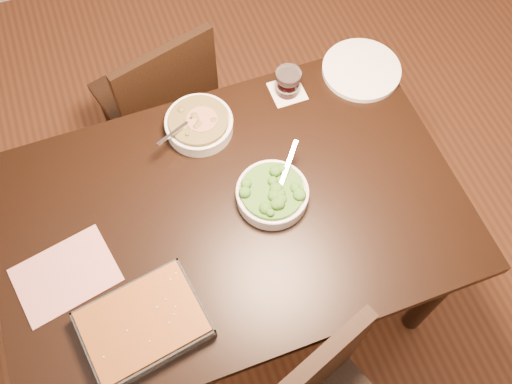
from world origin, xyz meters
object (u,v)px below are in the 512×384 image
(baking_dish, at_px, (144,324))
(wine_tumbler, at_px, (288,82))
(broccoli_bowl, at_px, (272,194))
(dinner_plate, at_px, (361,70))
(stew_bowl, at_px, (199,124))
(chair_far, at_px, (161,98))
(table, at_px, (231,224))

(baking_dish, bearing_deg, wine_tumbler, 33.61)
(broccoli_bowl, xyz_separation_m, dinner_plate, (0.46, 0.35, -0.02))
(stew_bowl, height_order, chair_far, chair_far)
(baking_dish, bearing_deg, dinner_plate, 23.73)
(stew_bowl, height_order, broccoli_bowl, broccoli_bowl)
(chair_far, bearing_deg, stew_bowl, 84.51)
(table, bearing_deg, dinner_plate, 30.24)
(baking_dish, distance_m, dinner_plate, 1.11)
(table, height_order, broccoli_bowl, broccoli_bowl)
(baking_dish, bearing_deg, chair_far, 64.99)
(stew_bowl, xyz_separation_m, chair_far, (-0.07, 0.38, -0.31))
(table, relative_size, stew_bowl, 6.18)
(broccoli_bowl, height_order, chair_far, chair_far)
(dinner_plate, bearing_deg, stew_bowl, -176.55)
(stew_bowl, xyz_separation_m, wine_tumbler, (0.32, 0.04, 0.02))
(dinner_plate, distance_m, chair_far, 0.80)
(stew_bowl, relative_size, baking_dish, 0.64)
(wine_tumbler, relative_size, chair_far, 0.11)
(dinner_plate, relative_size, chair_far, 0.32)
(chair_far, bearing_deg, table, 79.53)
(table, height_order, wine_tumbler, wine_tumbler)
(stew_bowl, xyz_separation_m, broccoli_bowl, (0.13, -0.32, -0.00))
(table, height_order, chair_far, chair_far)
(table, bearing_deg, baking_dish, -142.53)
(chair_far, bearing_deg, dinner_plate, 136.96)
(baking_dish, relative_size, wine_tumbler, 3.80)
(dinner_plate, height_order, chair_far, chair_far)
(broccoli_bowl, height_order, dinner_plate, broccoli_bowl)
(baking_dish, distance_m, wine_tumbler, 0.90)
(table, relative_size, dinner_plate, 5.19)
(wine_tumbler, bearing_deg, baking_dish, -137.18)
(broccoli_bowl, bearing_deg, stew_bowl, 112.36)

